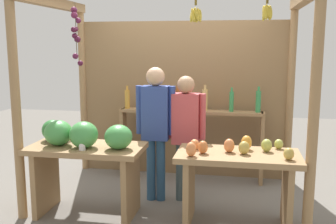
{
  "coord_description": "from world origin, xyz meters",
  "views": [
    {
      "loc": [
        0.84,
        -4.71,
        1.89
      ],
      "look_at": [
        0.0,
        -0.18,
        1.11
      ],
      "focal_mm": 42.4,
      "sensor_mm": 36.0,
      "label": 1
    }
  ],
  "objects": [
    {
      "name": "vendor_man",
      "position": [
        -0.16,
        -0.14,
        0.99
      ],
      "size": [
        0.48,
        0.22,
        1.64
      ],
      "rotation": [
        0.0,
        0.0,
        0.15
      ],
      "color": "#2A537D",
      "rests_on": "ground"
    },
    {
      "name": "fruit_counter_left",
      "position": [
        -0.86,
        -0.69,
        0.74
      ],
      "size": [
        1.27,
        0.66,
        1.08
      ],
      "color": "#99754C",
      "rests_on": "ground"
    },
    {
      "name": "market_stall",
      "position": [
        -0.0,
        0.43,
        1.43
      ],
      "size": [
        3.14,
        1.93,
        2.48
      ],
      "color": "#99754C",
      "rests_on": "ground"
    },
    {
      "name": "bottle_shelf_unit",
      "position": [
        0.15,
        0.68,
        0.81
      ],
      "size": [
        2.01,
        0.22,
        1.36
      ],
      "color": "#99754C",
      "rests_on": "ground"
    },
    {
      "name": "vendor_woman",
      "position": [
        0.2,
        -0.09,
        0.92
      ],
      "size": [
        0.48,
        0.21,
        1.54
      ],
      "rotation": [
        0.0,
        0.0,
        -0.14
      ],
      "color": "#455A60",
      "rests_on": "ground"
    },
    {
      "name": "fruit_counter_right",
      "position": [
        0.83,
        -0.68,
        0.6
      ],
      "size": [
        1.27,
        0.64,
        0.95
      ],
      "color": "#99754C",
      "rests_on": "ground"
    },
    {
      "name": "ground_plane",
      "position": [
        0.0,
        0.0,
        0.0
      ],
      "size": [
        12.0,
        12.0,
        0.0
      ],
      "primitive_type": "plane",
      "color": "slate",
      "rests_on": "ground"
    }
  ]
}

